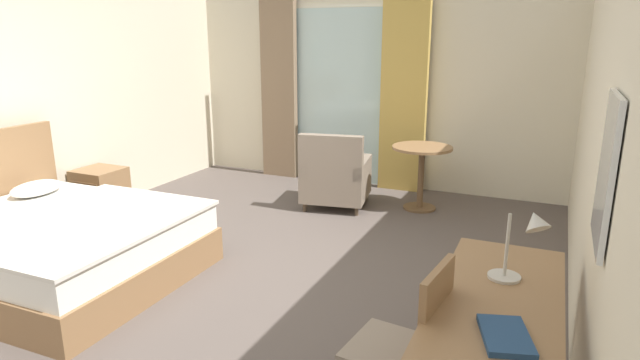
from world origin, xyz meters
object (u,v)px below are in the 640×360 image
object	(u,v)px
nightstand	(101,193)
armchair_by_window	(335,178)
writing_desk	(495,320)
desk_lamp	(525,238)
closed_book	(506,336)
desk_chair	(411,342)
bed	(53,244)
round_cafe_table	(422,163)

from	to	relation	value
nightstand	armchair_by_window	bearing A→B (deg)	31.35
writing_desk	desk_lamp	size ratio (longest dim) A/B	3.44
desk_lamp	armchair_by_window	size ratio (longest dim) A/B	0.51
closed_book	armchair_by_window	size ratio (longest dim) A/B	0.33
desk_lamp	closed_book	world-z (taller)	desk_lamp
nightstand	desk_chair	bearing A→B (deg)	-25.19
armchair_by_window	desk_lamp	bearing A→B (deg)	-52.98
nightstand	bed	bearing A→B (deg)	-57.86
armchair_by_window	desk_chair	bearing A→B (deg)	-61.74
closed_book	round_cafe_table	distance (m)	3.99
bed	desk_chair	bearing A→B (deg)	-9.83
round_cafe_table	armchair_by_window	bearing A→B (deg)	-160.49
closed_book	round_cafe_table	xyz separation A→B (m)	(-1.26, 3.78, -0.20)
bed	desk_lamp	distance (m)	3.71
closed_book	round_cafe_table	bearing A→B (deg)	91.29
writing_desk	round_cafe_table	bearing A→B (deg)	109.02
nightstand	armchair_by_window	size ratio (longest dim) A/B	0.60
writing_desk	armchair_by_window	distance (m)	3.81
desk_lamp	armchair_by_window	bearing A→B (deg)	127.02
writing_desk	closed_book	bearing A→B (deg)	-77.56
desk_chair	bed	bearing A→B (deg)	170.17
writing_desk	desk_lamp	distance (m)	0.42
desk_lamp	nightstand	bearing A→B (deg)	160.71
nightstand	desk_lamp	world-z (taller)	desk_lamp
desk_lamp	round_cafe_table	distance (m)	3.54
desk_chair	armchair_by_window	size ratio (longest dim) A/B	1.02
nightstand	desk_lamp	distance (m)	4.80
desk_lamp	desk_chair	bearing A→B (deg)	-145.47
bed	nightstand	size ratio (longest dim) A/B	3.85
closed_book	round_cafe_table	world-z (taller)	closed_book
writing_desk	armchair_by_window	xyz separation A→B (m)	(-2.13, 3.14, -0.30)
writing_desk	closed_book	distance (m)	0.33
armchair_by_window	round_cafe_table	size ratio (longest dim) A/B	1.22
desk_chair	armchair_by_window	distance (m)	3.70
desk_chair	closed_book	bearing A→B (deg)	-23.07
bed	round_cafe_table	size ratio (longest dim) A/B	2.81
writing_desk	round_cafe_table	size ratio (longest dim) A/B	2.15
writing_desk	desk_chair	world-z (taller)	desk_chair
desk_chair	desk_lamp	world-z (taller)	desk_lamp
writing_desk	armchair_by_window	size ratio (longest dim) A/B	1.77
nightstand	desk_lamp	bearing A→B (deg)	-19.29
nightstand	closed_book	size ratio (longest dim) A/B	1.79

